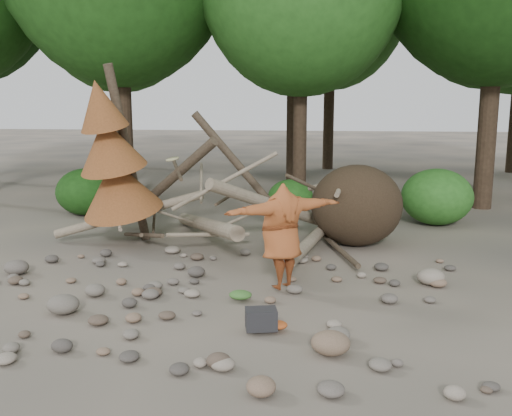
# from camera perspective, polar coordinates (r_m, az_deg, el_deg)

# --- Properties ---
(ground) EXTENTS (120.00, 120.00, 0.00)m
(ground) POSITION_cam_1_polar(r_m,az_deg,el_deg) (10.21, -3.71, -9.24)
(ground) COLOR #514C44
(ground) RESTS_ON ground
(deadfall_pile) EXTENTS (8.55, 5.24, 3.30)m
(deadfall_pile) POSITION_cam_1_polar(r_m,az_deg,el_deg) (13.91, 7.65, 0.11)
(deadfall_pile) COLOR #332619
(deadfall_pile) RESTS_ON ground
(dead_conifer) EXTENTS (2.06, 2.16, 4.35)m
(dead_conifer) POSITION_cam_1_polar(r_m,az_deg,el_deg) (13.78, -14.11, 4.66)
(dead_conifer) COLOR #4C3F30
(dead_conifer) RESTS_ON ground
(bush_left) EXTENTS (1.80, 1.80, 1.44)m
(bush_left) POSITION_cam_1_polar(r_m,az_deg,el_deg) (18.37, -16.67, 1.57)
(bush_left) COLOR #1A4813
(bush_left) RESTS_ON ground
(bush_mid) EXTENTS (1.40, 1.40, 1.12)m
(bush_mid) POSITION_cam_1_polar(r_m,az_deg,el_deg) (17.51, 3.47, 1.04)
(bush_mid) COLOR #235B1A
(bush_mid) RESTS_ON ground
(bush_right) EXTENTS (2.00, 2.00, 1.60)m
(bush_right) POSITION_cam_1_polar(r_m,az_deg,el_deg) (16.97, 17.63, 1.07)
(bush_right) COLOR #2C6C21
(bush_right) RESTS_ON ground
(frisbee_thrower) EXTENTS (3.33, 1.93, 2.40)m
(frisbee_thrower) POSITION_cam_1_polar(r_m,az_deg,el_deg) (10.38, 2.57, -2.82)
(frisbee_thrower) COLOR #974922
(frisbee_thrower) RESTS_ON ground
(backpack) EXTENTS (0.53, 0.41, 0.31)m
(backpack) POSITION_cam_1_polar(r_m,az_deg,el_deg) (8.82, 0.52, -11.40)
(backpack) COLOR black
(backpack) RESTS_ON ground
(cloth_green) EXTENTS (0.40, 0.33, 0.15)m
(cloth_green) POSITION_cam_1_polar(r_m,az_deg,el_deg) (10.13, -1.57, -8.94)
(cloth_green) COLOR #376729
(cloth_green) RESTS_ON ground
(cloth_orange) EXTENTS (0.33, 0.27, 0.12)m
(cloth_orange) POSITION_cam_1_polar(r_m,az_deg,el_deg) (8.90, 2.08, -11.89)
(cloth_orange) COLOR #AB4A1D
(cloth_orange) RESTS_ON ground
(boulder_front_left) EXTENTS (0.54, 0.48, 0.32)m
(boulder_front_left) POSITION_cam_1_polar(r_m,az_deg,el_deg) (10.08, -18.73, -9.10)
(boulder_front_left) COLOR #665F55
(boulder_front_left) RESTS_ON ground
(boulder_front_right) EXTENTS (0.55, 0.49, 0.33)m
(boulder_front_right) POSITION_cam_1_polar(r_m,az_deg,el_deg) (8.19, 7.47, -13.23)
(boulder_front_right) COLOR #765E4A
(boulder_front_right) RESTS_ON ground
(boulder_mid_right) EXTENTS (0.52, 0.47, 0.31)m
(boulder_mid_right) POSITION_cam_1_polar(r_m,az_deg,el_deg) (11.50, 17.09, -6.58)
(boulder_mid_right) COLOR gray
(boulder_mid_right) RESTS_ON ground
(boulder_mid_left) EXTENTS (0.50, 0.45, 0.30)m
(boulder_mid_left) POSITION_cam_1_polar(r_m,az_deg,el_deg) (12.61, -22.84, -5.49)
(boulder_mid_left) COLOR #5F5850
(boulder_mid_left) RESTS_ON ground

